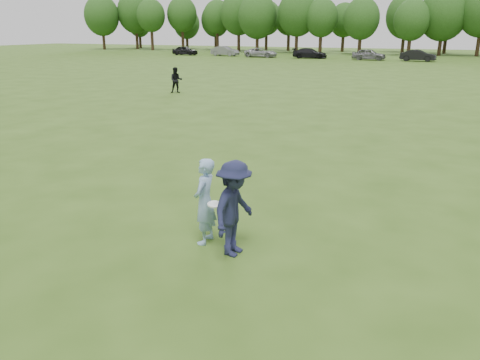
{
  "coord_description": "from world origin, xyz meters",
  "views": [
    {
      "loc": [
        4.56,
        -7.8,
        4.11
      ],
      "look_at": [
        0.86,
        0.68,
        1.1
      ],
      "focal_mm": 35.0,
      "sensor_mm": 36.0,
      "label": 1
    }
  ],
  "objects": [
    {
      "name": "ground",
      "position": [
        0.0,
        0.0,
        0.0
      ],
      "size": [
        200.0,
        200.0,
        0.0
      ],
      "primitive_type": "plane",
      "color": "#324E16",
      "rests_on": "ground"
    },
    {
      "name": "thrower",
      "position": [
        0.49,
        -0.2,
        0.87
      ],
      "size": [
        0.46,
        0.66,
        1.74
      ],
      "primitive_type": "imported",
      "rotation": [
        0.0,
        0.0,
        -1.5
      ],
      "color": "#88A9D2",
      "rests_on": "ground"
    },
    {
      "name": "defender",
      "position": [
        1.23,
        -0.44,
        0.92
      ],
      "size": [
        0.77,
        1.24,
        1.84
      ],
      "primitive_type": "imported",
      "rotation": [
        0.0,
        0.0,
        1.49
      ],
      "color": "#1A1D3B",
      "rests_on": "ground"
    },
    {
      "name": "player_far_a",
      "position": [
        -11.92,
        19.37,
        0.84
      ],
      "size": [
        1.02,
        0.96,
        1.68
      ],
      "primitive_type": "imported",
      "rotation": [
        0.0,
        0.0,
        0.52
      ],
      "color": "black",
      "rests_on": "ground"
    },
    {
      "name": "car_a",
      "position": [
        -34.74,
        60.11,
        0.71
      ],
      "size": [
        4.18,
        1.73,
        1.42
      ],
      "primitive_type": "imported",
      "rotation": [
        0.0,
        0.0,
        1.56
      ],
      "color": "black",
      "rests_on": "ground"
    },
    {
      "name": "car_b",
      "position": [
        -27.83,
        60.55,
        0.73
      ],
      "size": [
        4.55,
        1.89,
        1.46
      ],
      "primitive_type": "imported",
      "rotation": [
        0.0,
        0.0,
        1.49
      ],
      "color": "slate",
      "rests_on": "ground"
    },
    {
      "name": "car_c",
      "position": [
        -21.38,
        59.49,
        0.68
      ],
      "size": [
        4.95,
        2.41,
        1.36
      ],
      "primitive_type": "imported",
      "rotation": [
        0.0,
        0.0,
        1.6
      ],
      "color": "#A1A0A5",
      "rests_on": "ground"
    },
    {
      "name": "car_d",
      "position": [
        -13.99,
        59.74,
        0.71
      ],
      "size": [
        5.08,
        2.47,
        1.42
      ],
      "primitive_type": "imported",
      "rotation": [
        0.0,
        0.0,
        1.67
      ],
      "color": "black",
      "rests_on": "ground"
    },
    {
      "name": "car_e",
      "position": [
        -5.58,
        59.13,
        0.76
      ],
      "size": [
        4.49,
        1.87,
        1.52
      ],
      "primitive_type": "imported",
      "rotation": [
        0.0,
        0.0,
        1.55
      ],
      "color": "slate",
      "rests_on": "ground"
    },
    {
      "name": "car_f",
      "position": [
        0.69,
        59.18,
        0.74
      ],
      "size": [
        4.57,
        1.89,
        1.47
      ],
      "primitive_type": "imported",
      "rotation": [
        0.0,
        0.0,
        1.5
      ],
      "color": "black",
      "rests_on": "ground"
    },
    {
      "name": "disc_in_play",
      "position": [
        0.8,
        -0.41,
        0.93
      ],
      "size": [
        0.28,
        0.28,
        0.07
      ],
      "color": "white",
      "rests_on": "ground"
    },
    {
      "name": "treeline",
      "position": [
        2.81,
        76.9,
        6.26
      ],
      "size": [
        130.35,
        18.39,
        11.74
      ],
      "color": "#332114",
      "rests_on": "ground"
    }
  ]
}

